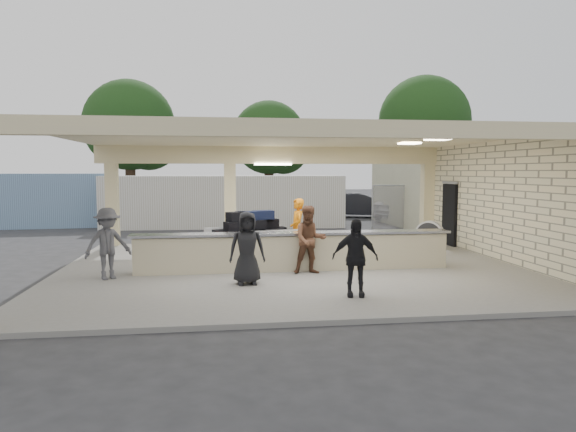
{
  "coord_description": "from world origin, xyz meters",
  "views": [
    {
      "loc": [
        -1.93,
        -13.38,
        2.64
      ],
      "look_at": [
        0.05,
        1.0,
        1.37
      ],
      "focal_mm": 32.0,
      "sensor_mm": 36.0,
      "label": 1
    }
  ],
  "objects": [
    {
      "name": "car_dark",
      "position": [
        6.23,
        15.08,
        0.69
      ],
      "size": [
        4.4,
        2.67,
        1.38
      ],
      "primitive_type": "imported",
      "rotation": [
        0.0,
        0.0,
        1.26
      ],
      "color": "black",
      "rests_on": "ground"
    },
    {
      "name": "tree_mid",
      "position": [
        2.32,
        26.16,
        4.96
      ],
      "size": [
        6.0,
        5.6,
        8.0
      ],
      "color": "#382619",
      "rests_on": "ground"
    },
    {
      "name": "passenger_d",
      "position": [
        -1.29,
        -1.98,
        0.92
      ],
      "size": [
        0.81,
        0.34,
        1.64
      ],
      "primitive_type": "imported",
      "rotation": [
        0.0,
        0.0,
        0.02
      ],
      "color": "black",
      "rests_on": "pavilion"
    },
    {
      "name": "drum_fan",
      "position": [
        4.72,
        2.0,
        0.62
      ],
      "size": [
        0.87,
        0.76,
        0.97
      ],
      "rotation": [
        0.0,
        0.0,
        -0.64
      ],
      "color": "silver",
      "rests_on": "pavilion"
    },
    {
      "name": "tree_left",
      "position": [
        -7.68,
        24.16,
        5.59
      ],
      "size": [
        6.6,
        6.3,
        9.0
      ],
      "color": "#382619",
      "rests_on": "ground"
    },
    {
      "name": "fence",
      "position": [
        11.0,
        9.0,
        1.05
      ],
      "size": [
        12.06,
        0.06,
        2.03
      ],
      "color": "gray",
      "rests_on": "ground"
    },
    {
      "name": "adjacent_building",
      "position": [
        9.5,
        10.0,
        1.6
      ],
      "size": [
        6.0,
        8.0,
        3.2
      ],
      "primitive_type": "cube",
      "color": "beige",
      "rests_on": "ground"
    },
    {
      "name": "passenger_c",
      "position": [
        -4.5,
        -1.0,
        0.94
      ],
      "size": [
        1.13,
        0.88,
        1.69
      ],
      "primitive_type": "imported",
      "rotation": [
        0.0,
        0.0,
        0.52
      ],
      "color": "#434348",
      "rests_on": "pavilion"
    },
    {
      "name": "pavilion",
      "position": [
        0.21,
        0.66,
        1.35
      ],
      "size": [
        12.01,
        10.0,
        3.55
      ],
      "color": "slate",
      "rests_on": "ground"
    },
    {
      "name": "tree_right",
      "position": [
        14.32,
        25.16,
        6.21
      ],
      "size": [
        7.2,
        7.0,
        10.0
      ],
      "color": "#382619",
      "rests_on": "ground"
    },
    {
      "name": "car_white_b",
      "position": [
        12.47,
        12.61,
        0.64
      ],
      "size": [
        4.28,
        3.33,
        1.28
      ],
      "primitive_type": "imported",
      "rotation": [
        0.0,
        0.0,
        1.05
      ],
      "color": "silver",
      "rests_on": "ground"
    },
    {
      "name": "car_white_a",
      "position": [
        8.65,
        12.42,
        0.71
      ],
      "size": [
        5.49,
        4.12,
        1.42
      ],
      "primitive_type": "imported",
      "rotation": [
        0.0,
        0.0,
        1.98
      ],
      "color": "silver",
      "rests_on": "ground"
    },
    {
      "name": "container_blue",
      "position": [
        -11.74,
        12.22,
        1.26
      ],
      "size": [
        9.88,
        3.16,
        2.53
      ],
      "primitive_type": "cube",
      "rotation": [
        0.0,
        0.0,
        0.09
      ],
      "color": "#759ABB",
      "rests_on": "ground"
    },
    {
      "name": "container_white",
      "position": [
        -1.61,
        11.03,
        1.21
      ],
      "size": [
        11.24,
        2.65,
        2.42
      ],
      "primitive_type": "cube",
      "rotation": [
        0.0,
        0.0,
        -0.04
      ],
      "color": "silver",
      "rests_on": "ground"
    },
    {
      "name": "baggage_handler",
      "position": [
        0.32,
        1.03,
        0.98
      ],
      "size": [
        0.37,
        0.65,
        1.76
      ],
      "primitive_type": "imported",
      "rotation": [
        0.0,
        0.0,
        4.74
      ],
      "color": "orange",
      "rests_on": "pavilion"
    },
    {
      "name": "passenger_a",
      "position": [
        0.32,
        -1.0,
        0.95
      ],
      "size": [
        0.82,
        0.37,
        1.69
      ],
      "primitive_type": "imported",
      "rotation": [
        0.0,
        0.0,
        0.01
      ],
      "color": "brown",
      "rests_on": "pavilion"
    },
    {
      "name": "ground",
      "position": [
        0.0,
        0.0,
        0.0
      ],
      "size": [
        120.0,
        120.0,
        0.0
      ],
      "primitive_type": "plane",
      "color": "#28292B",
      "rests_on": "ground"
    },
    {
      "name": "passenger_b",
      "position": [
        0.81,
        -3.4,
        0.89
      ],
      "size": [
        0.97,
        0.48,
        1.58
      ],
      "primitive_type": "imported",
      "rotation": [
        0.0,
        0.0,
        -0.16
      ],
      "color": "black",
      "rests_on": "pavilion"
    },
    {
      "name": "luggage_cart",
      "position": [
        -1.02,
        1.14,
        0.88
      ],
      "size": [
        2.74,
        2.14,
        1.4
      ],
      "rotation": [
        0.0,
        0.0,
        0.3
      ],
      "color": "silver",
      "rests_on": "pavilion"
    },
    {
      "name": "baggage_counter",
      "position": [
        0.0,
        -0.5,
        0.59
      ],
      "size": [
        8.2,
        0.58,
        0.98
      ],
      "color": "#BDB08D",
      "rests_on": "pavilion"
    }
  ]
}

